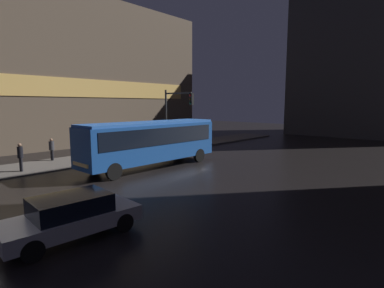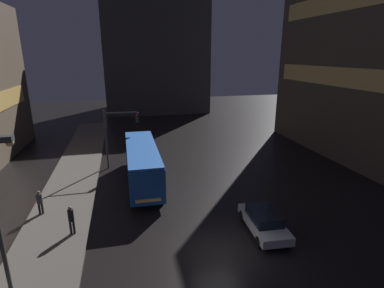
{
  "view_description": "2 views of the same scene",
  "coord_description": "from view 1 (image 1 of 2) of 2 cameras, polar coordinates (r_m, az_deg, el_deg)",
  "views": [
    {
      "loc": [
        12.48,
        -2.88,
        4.32
      ],
      "look_at": [
        -1.5,
        12.41,
        1.57
      ],
      "focal_mm": 28.0,
      "sensor_mm": 36.0,
      "label": 1
    },
    {
      "loc": [
        -4.53,
        -13.06,
        10.25
      ],
      "look_at": [
        1.45,
        12.52,
        2.37
      ],
      "focal_mm": 28.0,
      "sensor_mm": 36.0,
      "label": 2
    }
  ],
  "objects": [
    {
      "name": "sidewalk_left",
      "position": [
        25.41,
        -16.39,
        -2.36
      ],
      "size": [
        4.0,
        48.0,
        0.15
      ],
      "color": "#56514C",
      "rests_on": "ground"
    },
    {
      "name": "building_left_tower",
      "position": [
        37.01,
        -22.79,
        12.19
      ],
      "size": [
        10.07,
        30.67,
        15.36
      ],
      "color": "brown",
      "rests_on": "ground"
    },
    {
      "name": "building_far_backdrop",
      "position": [
        48.82,
        30.42,
        12.63
      ],
      "size": [
        18.07,
        12.0,
        18.99
      ],
      "color": "#2D2D33",
      "rests_on": "ground"
    },
    {
      "name": "bus_near",
      "position": [
        20.61,
        -7.79,
        0.88
      ],
      "size": [
        2.5,
        10.3,
        3.15
      ],
      "rotation": [
        0.0,
        0.0,
        3.14
      ],
      "color": "#194793",
      "rests_on": "ground"
    },
    {
      "name": "car_taxi",
      "position": [
        10.77,
        -22.0,
        -12.52
      ],
      "size": [
        2.12,
        4.39,
        1.39
      ],
      "rotation": [
        0.0,
        0.0,
        3.08
      ],
      "color": "#B7B7BC",
      "rests_on": "ground"
    },
    {
      "name": "pedestrian_near",
      "position": [
        24.71,
        -25.18,
        -0.59
      ],
      "size": [
        0.49,
        0.49,
        1.65
      ],
      "rotation": [
        0.0,
        0.0,
        4.28
      ],
      "color": "black",
      "rests_on": "sidewalk_left"
    },
    {
      "name": "pedestrian_mid",
      "position": [
        21.53,
        -29.9,
        -1.84
      ],
      "size": [
        0.46,
        0.46,
        1.78
      ],
      "rotation": [
        0.0,
        0.0,
        0.58
      ],
      "color": "black",
      "rests_on": "sidewalk_left"
    },
    {
      "name": "traffic_light_main",
      "position": [
        24.57,
        -3.2,
        6.23
      ],
      "size": [
        3.14,
        0.35,
        5.51
      ],
      "color": "#2D2D2D",
      "rests_on": "ground"
    }
  ]
}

